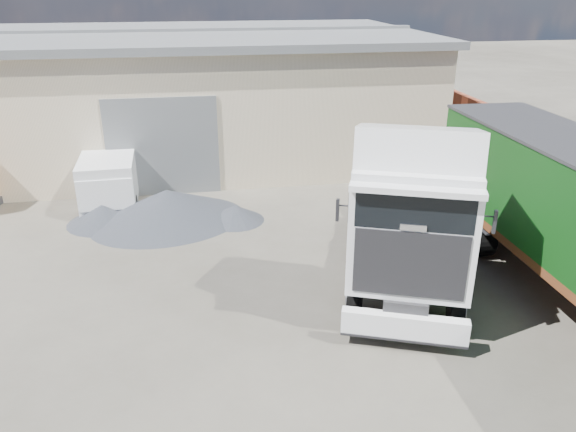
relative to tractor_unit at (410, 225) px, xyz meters
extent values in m
plane|color=#27251F|center=(-4.11, -1.49, -1.97)|extent=(120.00, 120.00, 0.00)
cube|color=beige|center=(-10.11, 14.51, 0.53)|extent=(30.00, 12.00, 5.00)
cube|color=#585B5D|center=(-10.11, 14.51, 3.18)|extent=(30.60, 12.60, 0.30)
cube|color=#585B5D|center=(-6.11, 8.49, -0.17)|extent=(4.00, 0.08, 3.60)
cube|color=#585B5D|center=(-10.11, 14.51, 3.38)|extent=(30.60, 0.40, 0.15)
cube|color=brown|center=(7.39, 4.51, -0.72)|extent=(0.35, 26.00, 2.50)
cylinder|color=black|center=(-0.45, -1.18, -1.41)|extent=(2.80, 1.96, 1.11)
cylinder|color=black|center=(0.86, 2.24, -1.41)|extent=(2.85, 1.98, 1.11)
cylinder|color=black|center=(1.39, 3.61, -1.41)|extent=(2.85, 1.98, 1.11)
cube|color=#2D2D30|center=(0.45, 1.17, -1.02)|extent=(3.36, 6.79, 0.31)
cube|color=silver|center=(-0.81, -2.11, -1.39)|extent=(2.59, 1.20, 0.58)
cube|color=silver|center=(-0.32, -0.84, 0.42)|extent=(3.31, 3.19, 2.57)
cube|color=black|center=(-0.76, -1.96, 0.02)|extent=(2.17, 0.89, 1.47)
cube|color=black|center=(-0.75, -1.94, 1.18)|extent=(2.22, 0.90, 0.79)
cube|color=silver|center=(-0.25, -0.64, 2.07)|extent=(3.15, 2.83, 1.29)
cube|color=#0C563E|center=(-1.40, 0.03, 0.13)|extent=(0.29, 0.74, 1.15)
cube|color=#0C563E|center=(1.06, -0.92, 0.13)|extent=(0.29, 0.74, 1.15)
cylinder|color=#2D2D30|center=(0.94, 2.44, -0.80)|extent=(1.49, 1.49, 0.13)
cylinder|color=black|center=(3.95, 2.48, -1.45)|extent=(2.47, 1.04, 1.02)
cylinder|color=black|center=(-7.95, 6.79, -1.65)|extent=(1.85, 0.70, 0.63)
cylinder|color=black|center=(-8.08, 9.83, -1.65)|extent=(1.85, 0.70, 0.63)
cube|color=silver|center=(-8.02, 8.31, -0.97)|extent=(1.98, 4.43, 1.61)
cube|color=silver|center=(-7.94, 6.51, -1.02)|extent=(1.79, 0.93, 1.04)
cube|color=black|center=(-7.95, 6.70, -0.50)|extent=(1.66, 0.14, 0.57)
cone|color=black|center=(-5.98, 5.93, -1.43)|extent=(6.58, 6.58, 1.07)
cone|color=black|center=(-3.79, 5.56, -1.70)|extent=(2.47, 2.47, 0.54)
cone|color=black|center=(-8.09, 6.10, -1.64)|extent=(3.02, 3.02, 0.64)
camera|label=1|loc=(-4.94, -11.62, 5.43)|focal=35.00mm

